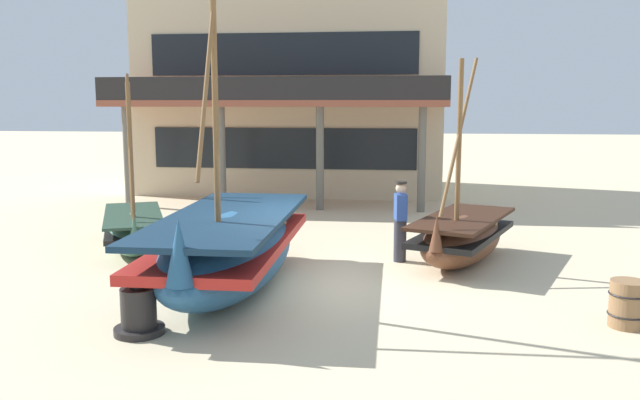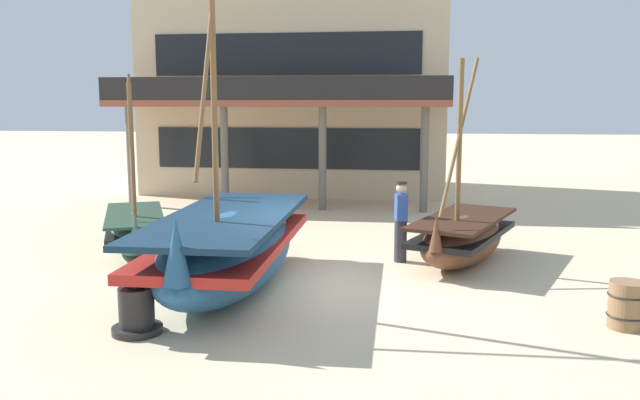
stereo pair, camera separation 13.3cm
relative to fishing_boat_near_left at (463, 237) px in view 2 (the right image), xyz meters
The scene contains 8 objects.
ground_plane 3.47m from the fishing_boat_near_left, 145.44° to the right, with size 120.00×120.00×0.00m, color beige.
fishing_boat_near_left is the anchor object (origin of this frame).
fishing_boat_centre_large 4.91m from the fishing_boat_near_left, 149.94° to the right, with size 2.09×5.60×7.33m.
fishing_boat_far_right 7.18m from the fishing_boat_near_left, behind, with size 2.49×3.64×3.91m.
fisherman_by_hull 1.30m from the fishing_boat_near_left, behind, with size 0.28×0.39×1.68m.
capstan_winch 6.90m from the fishing_boat_near_left, 135.84° to the right, with size 0.72×0.72×0.90m.
wooden_barrel 4.20m from the fishing_boat_near_left, 60.52° to the right, with size 0.56×0.56×0.70m.
harbor_building_main 13.18m from the fishing_boat_near_left, 115.03° to the left, with size 11.21×8.35×9.76m.
Camera 2 is at (1.67, -11.35, 3.27)m, focal length 36.42 mm.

